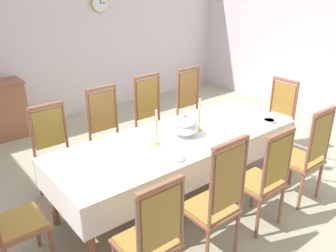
{
  "coord_description": "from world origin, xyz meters",
  "views": [
    {
      "loc": [
        -2.27,
        -2.88,
        2.37
      ],
      "look_at": [
        -0.13,
        -0.22,
        0.92
      ],
      "focal_mm": 37.39,
      "sensor_mm": 36.0,
      "label": 1
    }
  ],
  "objects_px": {
    "chair_south_b": "(216,200)",
    "mounted_clock": "(100,3)",
    "chair_north_a": "(56,151)",
    "chair_south_c": "(264,178)",
    "soup_tureen": "(185,126)",
    "chair_north_d": "(193,109)",
    "spoon_primary": "(273,119)",
    "chair_north_c": "(153,120)",
    "bowl_near_left": "(269,121)",
    "dining_table": "(179,143)",
    "candlestick_east": "(199,118)",
    "spoon_secondary": "(166,162)",
    "bowl_near_right": "(176,158)",
    "chair_head_east": "(276,117)",
    "candlestick_west": "(157,131)",
    "chair_south_d": "(306,155)",
    "chair_north_b": "(109,134)",
    "chair_south_a": "(151,238)"
  },
  "relations": [
    {
      "from": "chair_south_b",
      "to": "chair_head_east",
      "type": "xyz_separation_m",
      "value": [
        2.18,
        0.92,
        -0.04
      ]
    },
    {
      "from": "chair_south_b",
      "to": "chair_north_d",
      "type": "xyz_separation_m",
      "value": [
        1.42,
        1.84,
        -0.01
      ]
    },
    {
      "from": "spoon_primary",
      "to": "chair_north_c",
      "type": "bearing_deg",
      "value": 142.99
    },
    {
      "from": "chair_north_a",
      "to": "chair_south_b",
      "type": "xyz_separation_m",
      "value": [
        0.69,
        -1.84,
        0.04
      ]
    },
    {
      "from": "chair_north_c",
      "to": "chair_south_d",
      "type": "bearing_deg",
      "value": 111.87
    },
    {
      "from": "dining_table",
      "to": "chair_south_d",
      "type": "bearing_deg",
      "value": -40.85
    },
    {
      "from": "chair_north_c",
      "to": "bowl_near_left",
      "type": "bearing_deg",
      "value": 122.38
    },
    {
      "from": "candlestick_west",
      "to": "spoon_primary",
      "type": "xyz_separation_m",
      "value": [
        1.54,
        -0.33,
        -0.16
      ]
    },
    {
      "from": "candlestick_west",
      "to": "bowl_near_right",
      "type": "bearing_deg",
      "value": -98.26
    },
    {
      "from": "spoon_primary",
      "to": "chair_head_east",
      "type": "bearing_deg",
      "value": 46.24
    },
    {
      "from": "chair_north_d",
      "to": "candlestick_west",
      "type": "xyz_separation_m",
      "value": [
        -1.36,
        -0.92,
        0.33
      ]
    },
    {
      "from": "spoon_primary",
      "to": "candlestick_east",
      "type": "bearing_deg",
      "value": 177.46
    },
    {
      "from": "dining_table",
      "to": "spoon_secondary",
      "type": "bearing_deg",
      "value": -142.96
    },
    {
      "from": "chair_south_b",
      "to": "bowl_near_left",
      "type": "bearing_deg",
      "value": 20.89
    },
    {
      "from": "dining_table",
      "to": "chair_south_c",
      "type": "height_order",
      "value": "chair_south_c"
    },
    {
      "from": "soup_tureen",
      "to": "candlestick_west",
      "type": "height_order",
      "value": "candlestick_west"
    },
    {
      "from": "candlestick_west",
      "to": "mounted_clock",
      "type": "height_order",
      "value": "mounted_clock"
    },
    {
      "from": "soup_tureen",
      "to": "candlestick_west",
      "type": "bearing_deg",
      "value": 180.0
    },
    {
      "from": "chair_north_a",
      "to": "mounted_clock",
      "type": "relative_size",
      "value": 3.27
    },
    {
      "from": "chair_north_a",
      "to": "chair_south_c",
      "type": "relative_size",
      "value": 1.0
    },
    {
      "from": "chair_south_a",
      "to": "candlestick_west",
      "type": "relative_size",
      "value": 2.81
    },
    {
      "from": "chair_north_c",
      "to": "bowl_near_left",
      "type": "height_order",
      "value": "chair_north_c"
    },
    {
      "from": "bowl_near_left",
      "to": "spoon_secondary",
      "type": "relative_size",
      "value": 0.82
    },
    {
      "from": "bowl_near_right",
      "to": "spoon_primary",
      "type": "bearing_deg",
      "value": 1.71
    },
    {
      "from": "chair_north_b",
      "to": "chair_south_c",
      "type": "bearing_deg",
      "value": 110.43
    },
    {
      "from": "soup_tureen",
      "to": "chair_north_d",
      "type": "bearing_deg",
      "value": 43.35
    },
    {
      "from": "chair_north_a",
      "to": "mounted_clock",
      "type": "bearing_deg",
      "value": -129.9
    },
    {
      "from": "chair_south_b",
      "to": "mounted_clock",
      "type": "bearing_deg",
      "value": 73.14
    },
    {
      "from": "chair_north_b",
      "to": "chair_north_d",
      "type": "relative_size",
      "value": 0.99
    },
    {
      "from": "bowl_near_left",
      "to": "spoon_secondary",
      "type": "distance_m",
      "value": 1.59
    },
    {
      "from": "chair_north_c",
      "to": "dining_table",
      "type": "bearing_deg",
      "value": 70.68
    },
    {
      "from": "chair_north_d",
      "to": "bowl_near_right",
      "type": "distance_m",
      "value": 1.93
    },
    {
      "from": "candlestick_east",
      "to": "spoon_primary",
      "type": "height_order",
      "value": "candlestick_east"
    },
    {
      "from": "chair_south_d",
      "to": "mounted_clock",
      "type": "height_order",
      "value": "mounted_clock"
    },
    {
      "from": "chair_north_d",
      "to": "soup_tureen",
      "type": "xyz_separation_m",
      "value": [
        -0.97,
        -0.92,
        0.29
      ]
    },
    {
      "from": "chair_head_east",
      "to": "bowl_near_right",
      "type": "xyz_separation_m",
      "value": [
        -2.17,
        -0.37,
        0.22
      ]
    },
    {
      "from": "chair_north_a",
      "to": "spoon_secondary",
      "type": "distance_m",
      "value": 1.41
    },
    {
      "from": "chair_head_east",
      "to": "spoon_primary",
      "type": "height_order",
      "value": "chair_head_east"
    },
    {
      "from": "soup_tureen",
      "to": "candlestick_east",
      "type": "distance_m",
      "value": 0.22
    },
    {
      "from": "chair_south_d",
      "to": "candlestick_west",
      "type": "relative_size",
      "value": 2.91
    },
    {
      "from": "chair_north_d",
      "to": "spoon_primary",
      "type": "height_order",
      "value": "chair_north_d"
    },
    {
      "from": "candlestick_east",
      "to": "soup_tureen",
      "type": "bearing_deg",
      "value": -180.0
    },
    {
      "from": "chair_south_c",
      "to": "chair_north_c",
      "type": "height_order",
      "value": "chair_north_c"
    },
    {
      "from": "dining_table",
      "to": "bowl_near_left",
      "type": "distance_m",
      "value": 1.19
    },
    {
      "from": "chair_south_b",
      "to": "chair_head_east",
      "type": "bearing_deg",
      "value": 22.94
    },
    {
      "from": "bowl_near_left",
      "to": "mounted_clock",
      "type": "height_order",
      "value": "mounted_clock"
    },
    {
      "from": "chair_south_b",
      "to": "soup_tureen",
      "type": "distance_m",
      "value": 1.06
    },
    {
      "from": "chair_north_a",
      "to": "bowl_near_right",
      "type": "xyz_separation_m",
      "value": [
        0.69,
        -1.29,
        0.22
      ]
    },
    {
      "from": "chair_south_b",
      "to": "candlestick_east",
      "type": "relative_size",
      "value": 3.17
    },
    {
      "from": "chair_head_east",
      "to": "soup_tureen",
      "type": "bearing_deg",
      "value": 90.0
    }
  ]
}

